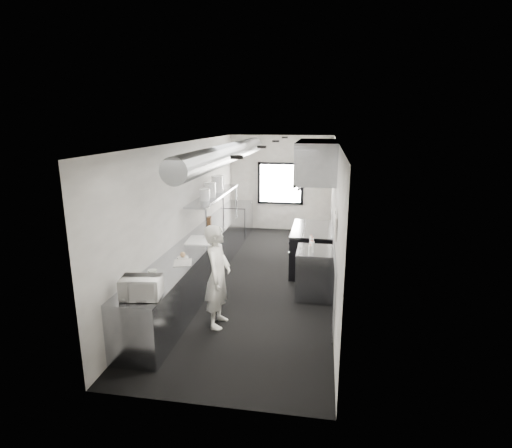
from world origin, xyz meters
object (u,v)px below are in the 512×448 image
at_px(far_work_table, 237,219).
at_px(squeeze_bottle_c, 311,246).
at_px(pass_shelf, 215,196).
at_px(deli_tub_a, 152,273).
at_px(small_plate, 183,258).
at_px(deli_tub_b, 148,277).
at_px(plate_stack_b, 210,190).
at_px(plate_stack_d, 220,183).
at_px(cutting_board, 200,240).
at_px(plate_stack_a, 205,195).
at_px(plate_stack_c, 217,184).
at_px(microwave, 141,288).
at_px(squeeze_bottle_a, 310,251).
at_px(prep_counter, 199,262).
at_px(squeeze_bottle_b, 313,247).
at_px(line_cook, 218,276).
at_px(squeeze_bottle_e, 311,240).
at_px(bottle_station, 314,273).
at_px(knife_block, 209,222).
at_px(squeeze_bottle_d, 312,243).
at_px(exhaust_hood, 317,161).
at_px(range, 311,249).

distance_m(far_work_table, squeeze_bottle_c, 4.54).
xyz_separation_m(pass_shelf, deli_tub_a, (-0.07, -3.43, -0.59)).
bearing_deg(small_plate, far_work_table, 90.77).
distance_m(deli_tub_b, plate_stack_b, 3.31).
xyz_separation_m(plate_stack_b, squeeze_bottle_c, (2.27, -1.35, -0.75)).
distance_m(small_plate, plate_stack_d, 3.23).
xyz_separation_m(cutting_board, plate_stack_a, (-0.08, 0.71, 0.78)).
distance_m(plate_stack_b, plate_stack_c, 0.63).
xyz_separation_m(microwave, squeeze_bottle_a, (2.15, 2.15, -0.06)).
bearing_deg(prep_counter, squeeze_bottle_b, -8.60).
bearing_deg(line_cook, deli_tub_b, 119.48).
height_order(squeeze_bottle_b, squeeze_bottle_e, squeeze_bottle_b).
relative_size(bottle_station, knife_block, 4.25).
xyz_separation_m(plate_stack_c, squeeze_bottle_d, (2.29, -1.84, -0.77)).
distance_m(far_work_table, plate_stack_b, 2.87).
bearing_deg(cutting_board, deli_tub_b, -93.74).
height_order(exhaust_hood, plate_stack_d, exhaust_hood).
relative_size(line_cook, knife_block, 7.83).
bearing_deg(knife_block, squeeze_bottle_a, -45.20).
distance_m(pass_shelf, deli_tub_b, 3.64).
bearing_deg(squeeze_bottle_a, prep_counter, 166.30).
height_order(range, squeeze_bottle_b, squeeze_bottle_b).
relative_size(knife_block, squeeze_bottle_b, 1.07).
bearing_deg(squeeze_bottle_e, plate_stack_d, 139.21).
xyz_separation_m(prep_counter, squeeze_bottle_d, (2.24, -0.09, 0.54)).
bearing_deg(exhaust_hood, squeeze_bottle_c, -90.74).
height_order(small_plate, plate_stack_d, plate_stack_d).
bearing_deg(far_work_table, prep_counter, -90.00).
xyz_separation_m(far_work_table, squeeze_bottle_d, (2.24, -3.79, 0.54)).
distance_m(deli_tub_b, squeeze_bottle_d, 3.08).
bearing_deg(microwave, small_plate, 80.98).
bearing_deg(squeeze_bottle_d, range, 92.36).
bearing_deg(squeeze_bottle_e, small_plate, -151.95).
xyz_separation_m(plate_stack_a, squeeze_bottle_c, (2.27, -0.94, -0.71)).
bearing_deg(bottle_station, plate_stack_d, 136.21).
height_order(exhaust_hood, plate_stack_c, exhaust_hood).
relative_size(deli_tub_b, plate_stack_b, 0.40).
xyz_separation_m(far_work_table, squeeze_bottle_a, (2.22, -4.24, 0.54)).
distance_m(deli_tub_b, plate_stack_c, 3.93).
xyz_separation_m(plate_stack_a, plate_stack_c, (-0.00, 1.04, 0.07)).
distance_m(exhaust_hood, small_plate, 3.46).
bearing_deg(microwave, pass_shelf, 82.33).
distance_m(pass_shelf, cutting_board, 1.62).
bearing_deg(deli_tub_a, microwave, -76.98).
distance_m(range, plate_stack_a, 2.59).
xyz_separation_m(plate_stack_d, squeeze_bottle_c, (2.29, -2.29, -0.77)).
bearing_deg(plate_stack_b, deli_tub_b, -91.05).
relative_size(plate_stack_a, plate_stack_d, 0.70).
height_order(range, microwave, microwave).
xyz_separation_m(prep_counter, deli_tub_b, (-0.10, -2.09, 0.50)).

